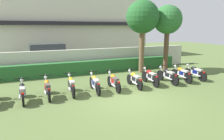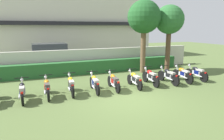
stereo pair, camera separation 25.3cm
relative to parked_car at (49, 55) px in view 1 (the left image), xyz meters
The scene contains 17 objects.
ground 10.19m from the parked_car, 77.15° to the right, with size 60.00×60.00×0.00m, color #566B38.
building 7.03m from the parked_car, 69.94° to the left, with size 18.07×6.50×6.79m.
compound_wall 3.91m from the parked_car, 54.74° to the right, with size 17.16×0.30×1.64m, color beige.
hedge_row 4.53m from the parked_car, 59.89° to the right, with size 13.73×0.70×0.89m, color #28602D.
parked_car is the anchor object (origin of this frame).
tree_near_inspector 8.16m from the parked_car, 41.02° to the right, with size 2.28×2.28×5.04m.
tree_far_side 9.70m from the parked_car, 33.65° to the right, with size 2.07×2.07×4.77m.
motorcycle_in_row_1 8.50m from the parked_car, 104.62° to the right, with size 0.60×1.87×0.94m.
motorcycle_in_row_2 8.19m from the parked_car, 97.69° to the right, with size 0.60×1.92×0.96m.
motorcycle_in_row_3 8.10m from the parked_car, 89.89° to the right, with size 0.60×1.87×0.98m.
motorcycle_in_row_4 8.25m from the parked_car, 81.77° to the right, with size 0.60×1.91×0.96m.
motorcycle_in_row_5 8.48m from the parked_car, 74.95° to the right, with size 0.60×1.84×0.94m.
motorcycle_in_row_6 8.89m from the parked_car, 67.40° to the right, with size 0.60×1.80×0.94m.
motorcycle_in_row_7 9.25m from the parked_car, 60.90° to the right, with size 0.60×1.88×0.98m.
motorcycle_in_row_8 9.93m from the parked_car, 55.62° to the right, with size 0.60×1.96×0.97m.
motorcycle_in_row_9 10.55m from the parked_car, 51.01° to the right, with size 0.60×1.87×0.97m.
motorcycle_in_row_10 11.24m from the parked_car, 46.64° to the right, with size 0.60×1.84×0.96m.
Camera 1 is at (-4.26, -7.80, 3.16)m, focal length 33.39 mm.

